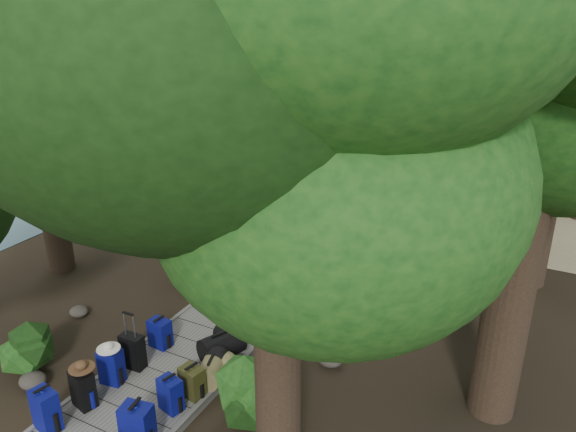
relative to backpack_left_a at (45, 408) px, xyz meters
The scene contains 47 objects.
ground 4.42m from the backpack_left_a, 80.25° to the left, with size 120.00×120.00×0.00m, color black.
sand_beach 20.35m from the backpack_left_a, 87.91° to the left, with size 40.00×22.00×0.02m, color tan.
water_bay 42.86m from the backpack_left_a, 136.82° to the left, with size 50.00×60.00×0.02m, color #294B54.
distant_hill 65.42m from the backpack_left_a, 126.88° to the left, with size 32.00×16.00×12.00m, color black.
boardwalk 5.40m from the backpack_left_a, 82.06° to the left, with size 2.00×12.00×0.12m, color slate.
backpack_left_a is the anchor object (origin of this frame).
backpack_left_b 0.63m from the backpack_left_a, 80.81° to the left, with size 0.37×0.27×0.69m, color black, non-canonical shape.
backpack_left_c 1.26m from the backpack_left_a, 86.08° to the left, with size 0.37×0.26×0.69m, color navy, non-canonical shape.
backpack_left_d 2.44m from the backpack_left_a, 86.90° to the left, with size 0.38×0.28×0.59m, color navy, non-canonical shape.
backpack_right_b 1.50m from the backpack_left_a, 13.35° to the left, with size 0.44×0.31×0.79m, color navy, non-canonical shape.
backpack_right_c 1.81m from the backpack_left_a, 40.84° to the left, with size 0.36×0.26×0.62m, color navy, non-canonical shape.
backpack_right_d 2.18m from the backpack_left_a, 47.33° to the left, with size 0.38×0.27×0.58m, color #373814, non-canonical shape.
duffel_right_khaki 2.56m from the backpack_left_a, 52.66° to the left, with size 0.42×0.62×0.42m, color olive, non-canonical shape.
duffel_right_black 2.99m from the backpack_left_a, 63.41° to the left, with size 0.48×0.77×0.48m, color black, non-canonical shape.
suitcase_on_boardwalk 1.73m from the backpack_left_a, 85.86° to the left, with size 0.41×0.23×0.63m, color black, non-canonical shape.
lone_suitcase_on_sand 12.46m from the backpack_left_a, 85.05° to the left, with size 0.39×0.22×0.61m, color black, non-canonical shape.
hat_brown 0.76m from the backpack_left_a, 79.96° to the left, with size 0.41×0.41×0.12m, color #51351E, non-canonical shape.
hat_white 1.28m from the backpack_left_a, 84.49° to the left, with size 0.39×0.39×0.13m, color silver, non-canonical shape.
kayak 15.22m from the backpack_left_a, 98.85° to the left, with size 0.70×3.22×0.32m, color #B70F11.
sun_lounger 14.99m from the backpack_left_a, 73.19° to the left, with size 0.67×2.06×0.67m, color silver, non-canonical shape.
tree_right_a 5.15m from the backpack_left_a, 12.80° to the left, with size 5.02×5.02×8.36m, color black, non-canonical shape.
tree_right_b 8.22m from the backpack_left_a, 32.03° to the left, with size 5.64×5.64×10.08m, color black, non-canonical shape.
tree_right_c 8.64m from the backpack_left_a, 54.34° to the left, with size 4.97×4.97×8.61m, color black, non-canonical shape.
tree_right_d 11.16m from the backpack_left_a, 54.95° to the left, with size 5.38×5.38×9.86m, color black, non-canonical shape.
tree_right_e 12.67m from the backpack_left_a, 64.71° to the left, with size 5.27×5.27×9.48m, color black, non-canonical shape.
tree_left_b 6.86m from the backpack_left_a, 136.18° to the left, with size 4.77×4.77×8.59m, color black, non-canonical shape.
tree_left_c 9.34m from the backpack_left_a, 108.82° to the left, with size 5.11×5.11×8.88m, color black, non-canonical shape.
tree_back_a 19.78m from the backpack_left_a, 92.16° to the left, with size 4.57×4.57×7.91m, color black, non-canonical shape.
tree_back_b 20.99m from the backpack_left_a, 82.48° to the left, with size 5.92×5.92×10.57m, color black, non-canonical shape.
tree_back_d 19.02m from the backpack_left_a, 104.55° to the left, with size 4.49×4.49×7.48m, color black, non-canonical shape.
palm_right_a 11.59m from the backpack_left_a, 71.56° to the left, with size 4.92×4.92×8.38m, color #173C11, non-canonical shape.
palm_right_b 16.43m from the backpack_left_a, 70.39° to the left, with size 4.69×4.69×9.05m, color #173C11, non-canonical shape.
palm_right_c 17.36m from the backpack_left_a, 78.58° to the left, with size 4.64×4.64×7.38m, color #173C11, non-canonical shape.
palm_left_a 11.41m from the backpack_left_a, 109.63° to the left, with size 4.14×4.14×6.59m, color #173C11, non-canonical shape.
rock_left_a 1.35m from the backpack_left_a, 150.63° to the left, with size 0.47×0.42×0.26m, color #4C473F, non-canonical shape.
rock_left_b 3.38m from the backpack_left_a, 129.43° to the left, with size 0.39×0.35×0.21m, color #4C473F, non-canonical shape.
rock_left_c 4.52m from the backpack_left_a, 98.19° to the left, with size 0.47×0.42×0.26m, color #4C473F, non-canonical shape.
rock_left_d 7.30m from the backpack_left_a, 99.43° to the left, with size 0.30×0.27×0.17m, color #4C473F, non-canonical shape.
rock_right_b 4.67m from the backpack_left_a, 48.66° to the left, with size 0.45×0.41×0.25m, color #4C473F, non-canonical shape.
rock_right_c 6.37m from the backpack_left_a, 70.16° to the left, with size 0.34×0.31×0.19m, color #4C473F, non-canonical shape.
rock_right_d 8.70m from the backpack_left_a, 67.98° to the left, with size 0.58×0.53×0.32m, color #4C473F, non-canonical shape.
shrub_left_a 1.91m from the backpack_left_a, 146.32° to the left, with size 1.03×1.03×0.93m, color #144314, non-canonical shape.
shrub_left_b 4.99m from the backpack_left_a, 100.27° to the left, with size 0.86×0.86×0.77m, color #144314, non-canonical shape.
shrub_left_c 8.83m from the backpack_left_a, 101.85° to the left, with size 1.08×1.08×0.97m, color #144314, non-canonical shape.
shrub_right_a 3.02m from the backpack_left_a, 31.37° to the left, with size 1.13×1.13×1.02m, color #144314, non-canonical shape.
shrub_right_b 7.25m from the backpack_left_a, 63.40° to the left, with size 1.27×1.27×1.15m, color #144314, non-canonical shape.
shrub_right_c 10.08m from the backpack_left_a, 73.29° to the left, with size 0.93×0.93×0.84m, color #144314, non-canonical shape.
Camera 1 is at (5.49, -8.53, 6.27)m, focal length 35.00 mm.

